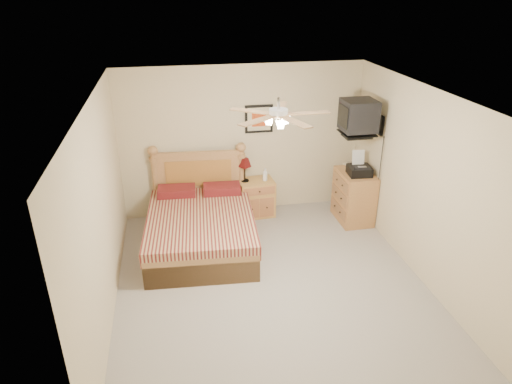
% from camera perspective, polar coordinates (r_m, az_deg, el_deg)
% --- Properties ---
extents(floor, '(4.50, 4.50, 0.00)m').
position_cam_1_polar(floor, '(6.18, 1.92, -11.43)').
color(floor, gray).
rests_on(floor, ground).
extents(ceiling, '(4.00, 4.50, 0.04)m').
position_cam_1_polar(ceiling, '(5.11, 2.32, 11.75)').
color(ceiling, white).
rests_on(ceiling, ground).
extents(wall_back, '(4.00, 0.04, 2.50)m').
position_cam_1_polar(wall_back, '(7.58, -1.69, 6.37)').
color(wall_back, beige).
rests_on(wall_back, ground).
extents(wall_front, '(4.00, 0.04, 2.50)m').
position_cam_1_polar(wall_front, '(3.72, 10.09, -15.97)').
color(wall_front, beige).
rests_on(wall_front, ground).
extents(wall_left, '(0.04, 4.50, 2.50)m').
position_cam_1_polar(wall_left, '(5.48, -18.76, -2.63)').
color(wall_left, beige).
rests_on(wall_left, ground).
extents(wall_right, '(0.04, 4.50, 2.50)m').
position_cam_1_polar(wall_right, '(6.26, 20.26, 0.62)').
color(wall_right, beige).
rests_on(wall_right, ground).
extents(bed, '(1.65, 2.10, 1.29)m').
position_cam_1_polar(bed, '(6.69, -7.04, -2.05)').
color(bed, '#A0763E').
rests_on(bed, ground).
extents(nightstand, '(0.61, 0.47, 0.63)m').
position_cam_1_polar(nightstand, '(7.74, 0.02, -0.70)').
color(nightstand, '#BD8843').
rests_on(nightstand, ground).
extents(table_lamp, '(0.25, 0.25, 0.41)m').
position_cam_1_polar(table_lamp, '(7.52, -1.41, 2.81)').
color(table_lamp, '#530E0E').
rests_on(table_lamp, nightstand).
extents(lotion_bottle, '(0.11, 0.11, 0.22)m').
position_cam_1_polar(lotion_bottle, '(7.57, 1.13, 2.21)').
color(lotion_bottle, white).
rests_on(lotion_bottle, nightstand).
extents(framed_picture, '(0.46, 0.04, 0.46)m').
position_cam_1_polar(framed_picture, '(7.50, 0.36, 9.13)').
color(framed_picture, black).
rests_on(framed_picture, wall_back).
extents(dresser, '(0.51, 0.73, 0.85)m').
position_cam_1_polar(dresser, '(7.69, 12.13, -0.55)').
color(dresser, '#9D6338').
rests_on(dresser, ground).
extents(fax_machine, '(0.38, 0.40, 0.37)m').
position_cam_1_polar(fax_machine, '(7.38, 12.88, 3.46)').
color(fax_machine, black).
rests_on(fax_machine, dresser).
extents(magazine_lower, '(0.28, 0.33, 0.03)m').
position_cam_1_polar(magazine_lower, '(7.71, 11.38, 3.15)').
color(magazine_lower, beige).
rests_on(magazine_lower, dresser).
extents(magazine_upper, '(0.24, 0.30, 0.02)m').
position_cam_1_polar(magazine_upper, '(7.72, 11.51, 3.35)').
color(magazine_upper, gray).
rests_on(magazine_upper, magazine_lower).
extents(wall_tv, '(0.56, 0.46, 0.58)m').
position_cam_1_polar(wall_tv, '(7.07, 13.82, 9.04)').
color(wall_tv, black).
rests_on(wall_tv, wall_right).
extents(ceiling_fan, '(1.14, 1.14, 0.28)m').
position_cam_1_polar(ceiling_fan, '(4.96, 2.82, 9.65)').
color(ceiling_fan, white).
rests_on(ceiling_fan, ceiling).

